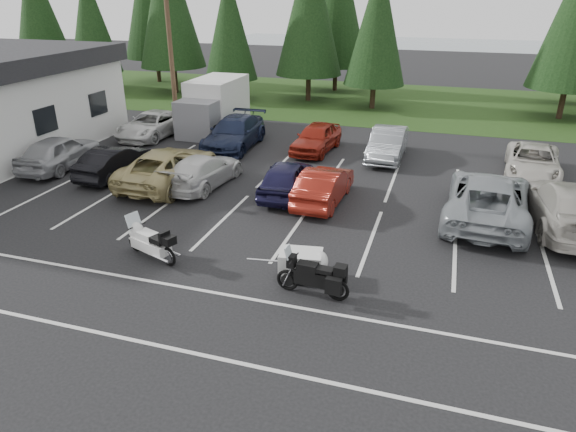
{
  "coord_description": "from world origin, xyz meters",
  "views": [
    {
      "loc": [
        5.15,
        -14.43,
        7.73
      ],
      "look_at": [
        0.77,
        -0.5,
        1.21
      ],
      "focal_mm": 32.0,
      "sensor_mm": 36.0,
      "label": 1
    }
  ],
  "objects_px": {
    "utility_pole": "(170,47)",
    "car_near_2": "(169,166)",
    "car_far_3": "(388,144)",
    "car_far_4": "(533,162)",
    "car_far_1": "(234,133)",
    "car_near_1": "(115,162)",
    "car_far_0": "(152,125)",
    "car_near_4": "(287,178)",
    "cargo_trailer": "(301,264)",
    "car_near_7": "(568,206)",
    "car_near_5": "(324,185)",
    "touring_motorcycle": "(150,239)",
    "car_near_0": "(59,152)",
    "box_truck": "(211,106)",
    "adventure_motorcycle": "(313,273)",
    "car_near_6": "(488,198)",
    "car_far_2": "(316,138)",
    "car_near_3": "(203,171)"
  },
  "relations": [
    {
      "from": "car_near_0",
      "to": "car_far_3",
      "type": "height_order",
      "value": "car_near_0"
    },
    {
      "from": "car_near_1",
      "to": "car_near_2",
      "type": "xyz_separation_m",
      "value": [
        2.76,
        -0.1,
        0.09
      ]
    },
    {
      "from": "car_near_2",
      "to": "car_far_4",
      "type": "relative_size",
      "value": 1.14
    },
    {
      "from": "car_near_2",
      "to": "car_far_1",
      "type": "height_order",
      "value": "car_far_1"
    },
    {
      "from": "car_near_6",
      "to": "cargo_trailer",
      "type": "bearing_deg",
      "value": 52.23
    },
    {
      "from": "car_far_3",
      "to": "car_far_4",
      "type": "relative_size",
      "value": 0.92
    },
    {
      "from": "utility_pole",
      "to": "car_near_4",
      "type": "relative_size",
      "value": 2.15
    },
    {
      "from": "car_near_2",
      "to": "car_far_2",
      "type": "height_order",
      "value": "car_near_2"
    },
    {
      "from": "touring_motorcycle",
      "to": "cargo_trailer",
      "type": "height_order",
      "value": "touring_motorcycle"
    },
    {
      "from": "car_near_6",
      "to": "car_near_7",
      "type": "height_order",
      "value": "car_near_6"
    },
    {
      "from": "car_near_1",
      "to": "car_far_0",
      "type": "height_order",
      "value": "car_far_0"
    },
    {
      "from": "car_near_7",
      "to": "car_far_0",
      "type": "relative_size",
      "value": 1.15
    },
    {
      "from": "car_near_2",
      "to": "touring_motorcycle",
      "type": "height_order",
      "value": "car_near_2"
    },
    {
      "from": "car_near_1",
      "to": "car_near_7",
      "type": "xyz_separation_m",
      "value": [
        18.2,
        0.04,
        0.15
      ]
    },
    {
      "from": "car_near_1",
      "to": "car_far_4",
      "type": "distance_m",
      "value": 18.56
    },
    {
      "from": "car_near_2",
      "to": "car_near_6",
      "type": "bearing_deg",
      "value": -179.06
    },
    {
      "from": "car_near_5",
      "to": "touring_motorcycle",
      "type": "bearing_deg",
      "value": 58.71
    },
    {
      "from": "car_near_5",
      "to": "car_far_0",
      "type": "distance_m",
      "value": 13.24
    },
    {
      "from": "car_near_5",
      "to": "car_far_1",
      "type": "relative_size",
      "value": 0.78
    },
    {
      "from": "car_near_0",
      "to": "cargo_trailer",
      "type": "height_order",
      "value": "car_near_0"
    },
    {
      "from": "box_truck",
      "to": "adventure_motorcycle",
      "type": "relative_size",
      "value": 2.44
    },
    {
      "from": "car_far_2",
      "to": "car_far_4",
      "type": "xyz_separation_m",
      "value": [
        10.13,
        -0.82,
        -0.05
      ]
    },
    {
      "from": "car_far_1",
      "to": "car_far_3",
      "type": "bearing_deg",
      "value": 1.8
    },
    {
      "from": "car_near_2",
      "to": "car_far_1",
      "type": "bearing_deg",
      "value": -94.68
    },
    {
      "from": "car_near_4",
      "to": "car_far_2",
      "type": "xyz_separation_m",
      "value": [
        -0.37,
        6.18,
        0.01
      ]
    },
    {
      "from": "car_far_3",
      "to": "car_far_0",
      "type": "bearing_deg",
      "value": -179.74
    },
    {
      "from": "car_far_4",
      "to": "touring_motorcycle",
      "type": "relative_size",
      "value": 2.0
    },
    {
      "from": "car_far_0",
      "to": "car_far_1",
      "type": "relative_size",
      "value": 0.92
    },
    {
      "from": "car_near_1",
      "to": "car_far_3",
      "type": "bearing_deg",
      "value": -148.49
    },
    {
      "from": "car_far_2",
      "to": "touring_motorcycle",
      "type": "bearing_deg",
      "value": -93.84
    },
    {
      "from": "box_truck",
      "to": "car_near_5",
      "type": "relative_size",
      "value": 1.33
    },
    {
      "from": "utility_pole",
      "to": "car_near_1",
      "type": "bearing_deg",
      "value": -80.79
    },
    {
      "from": "utility_pole",
      "to": "car_near_0",
      "type": "bearing_deg",
      "value": -103.1
    },
    {
      "from": "car_near_4",
      "to": "cargo_trailer",
      "type": "bearing_deg",
      "value": 107.74
    },
    {
      "from": "car_far_1",
      "to": "car_far_3",
      "type": "height_order",
      "value": "car_far_1"
    },
    {
      "from": "adventure_motorcycle",
      "to": "car_near_3",
      "type": "bearing_deg",
      "value": 137.92
    },
    {
      "from": "car_near_6",
      "to": "cargo_trailer",
      "type": "height_order",
      "value": "car_near_6"
    },
    {
      "from": "car_near_6",
      "to": "car_far_3",
      "type": "relative_size",
      "value": 1.35
    },
    {
      "from": "car_near_6",
      "to": "car_near_3",
      "type": "bearing_deg",
      "value": 3.41
    },
    {
      "from": "car_near_0",
      "to": "car_far_0",
      "type": "xyz_separation_m",
      "value": [
        1.16,
        6.13,
        -0.09
      ]
    },
    {
      "from": "car_far_2",
      "to": "touring_motorcycle",
      "type": "height_order",
      "value": "car_far_2"
    },
    {
      "from": "car_near_7",
      "to": "car_far_1",
      "type": "distance_m",
      "value": 15.93
    },
    {
      "from": "car_near_1",
      "to": "car_far_4",
      "type": "xyz_separation_m",
      "value": [
        17.7,
        5.56,
        -0.0
      ]
    },
    {
      "from": "car_near_4",
      "to": "car_near_0",
      "type": "bearing_deg",
      "value": -3.46
    },
    {
      "from": "box_truck",
      "to": "car_near_4",
      "type": "xyz_separation_m",
      "value": [
        7.24,
        -8.3,
        -0.74
      ]
    },
    {
      "from": "car_near_6",
      "to": "cargo_trailer",
      "type": "xyz_separation_m",
      "value": [
        -5.27,
        -5.87,
        -0.43
      ]
    },
    {
      "from": "car_far_3",
      "to": "utility_pole",
      "type": "bearing_deg",
      "value": 172.72
    },
    {
      "from": "car_near_2",
      "to": "car_far_3",
      "type": "xyz_separation_m",
      "value": [
        8.44,
        6.4,
        -0.03
      ]
    },
    {
      "from": "utility_pole",
      "to": "car_near_2",
      "type": "xyz_separation_m",
      "value": [
        4.06,
        -8.1,
        -3.93
      ]
    },
    {
      "from": "car_near_2",
      "to": "cargo_trailer",
      "type": "distance_m",
      "value": 9.54
    }
  ]
}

